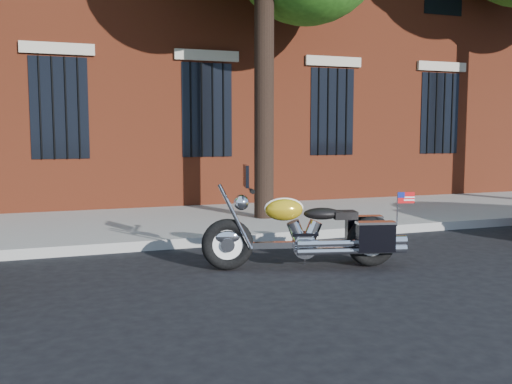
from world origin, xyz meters
name	(u,v)px	position (x,y,z in m)	size (l,w,h in m)	color
ground	(304,260)	(0.00, 0.00, 0.00)	(120.00, 120.00, 0.00)	black
curb	(268,237)	(0.00, 1.38, 0.07)	(40.00, 0.16, 0.15)	gray
sidewalk	(232,220)	(0.00, 3.26, 0.07)	(40.00, 3.60, 0.15)	gray
motorcycle	(311,234)	(-0.13, -0.47, 0.45)	(2.49, 1.13, 1.32)	black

